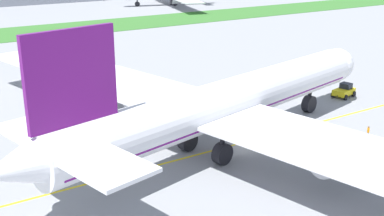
% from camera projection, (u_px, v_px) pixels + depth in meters
% --- Properties ---
extents(ground_plane, '(600.00, 600.00, 0.00)m').
position_uv_depth(ground_plane, '(243.00, 148.00, 60.22)').
color(ground_plane, gray).
rests_on(ground_plane, ground).
extents(apron_taxi_line, '(280.00, 0.36, 0.01)m').
position_uv_depth(apron_taxi_line, '(236.00, 144.00, 61.31)').
color(apron_taxi_line, yellow).
rests_on(apron_taxi_line, ground).
extents(grass_median_strip, '(320.00, 24.00, 0.10)m').
position_uv_depth(grass_median_strip, '(28.00, 33.00, 138.18)').
color(grass_median_strip, '#38722D').
rests_on(grass_median_strip, ground).
extents(airliner_foreground, '(58.18, 94.92, 17.20)m').
position_uv_depth(airliner_foreground, '(222.00, 104.00, 57.91)').
color(airliner_foreground, white).
rests_on(airliner_foreground, ground).
extents(pushback_tug, '(5.89, 3.32, 2.23)m').
position_uv_depth(pushback_tug, '(344.00, 91.00, 80.09)').
color(pushback_tug, yellow).
rests_on(pushback_tug, ground).
extents(ground_crew_wingwalker_port, '(0.49, 0.47, 1.65)m').
position_uv_depth(ground_crew_wingwalker_port, '(368.00, 131.00, 62.96)').
color(ground_crew_wingwalker_port, black).
rests_on(ground_crew_wingwalker_port, ground).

